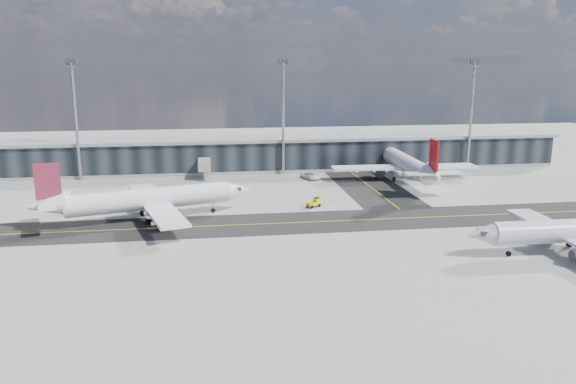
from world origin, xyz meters
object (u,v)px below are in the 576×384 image
at_px(airliner_redtail, 407,164).
at_px(baggage_tug, 315,203).
at_px(service_van, 311,176).
at_px(airliner_af, 146,199).

height_order(airliner_redtail, baggage_tug, airliner_redtail).
distance_m(airliner_redtail, service_van, 23.43).
xyz_separation_m(airliner_af, airliner_redtail, (58.74, 26.07, 0.22)).
bearing_deg(service_van, airliner_af, -164.04).
bearing_deg(service_van, baggage_tug, -123.72).
bearing_deg(baggage_tug, airliner_redtail, 100.16).
height_order(airliner_af, airliner_redtail, airliner_redtail).
bearing_deg(airliner_af, baggage_tug, 82.96).
relative_size(baggage_tug, service_van, 0.56).
bearing_deg(service_van, airliner_redtail, -38.40).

